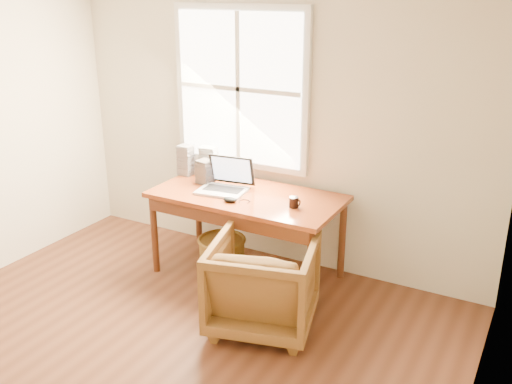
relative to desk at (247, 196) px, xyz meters
The scene contains 11 objects.
room_shell 1.74m from the desk, 90.77° to the right, with size 4.04×4.54×2.64m.
desk is the anchor object (origin of this frame).
armchair 0.90m from the desk, 52.17° to the right, with size 0.74×0.76×0.69m, color brown.
wicker_stool 0.59m from the desk, 122.90° to the right, with size 0.38×0.38×0.38m, color brown.
laptop 0.27m from the desk, 161.79° to the right, with size 0.35×0.37×0.27m, color silver, non-canonical shape.
mouse 0.23m from the desk, 97.42° to the right, with size 0.12×0.07×0.04m, color black.
coffee_mug 0.48m from the desk, ahead, with size 0.08×0.08×0.09m, color black.
cd_stack_a 0.61m from the desk, 155.33° to the left, with size 0.14×0.13×0.28m, color silver.
cd_stack_b 0.49m from the desk, behind, with size 0.14×0.12×0.21m, color #232428.
cd_stack_c 0.79m from the desk, 166.16° to the left, with size 0.13×0.11×0.28m, color #A7A8B5.
cd_stack_d 0.56m from the desk, 146.64° to the left, with size 0.13×0.12×0.17m, color #B4B8C0.
Camera 1 is at (2.22, -2.10, 2.41)m, focal length 40.00 mm.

